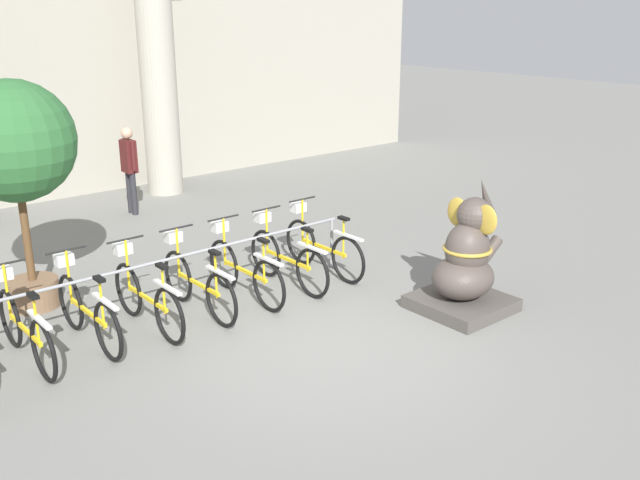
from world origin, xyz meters
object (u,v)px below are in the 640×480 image
object	(u,v)px
bicycle_3	(146,296)
bicycle_5	(244,269)
bicycle_7	(322,246)
bicycle_2	(87,310)
bicycle_6	(286,258)
bicycle_1	(24,327)
potted_tree	(14,148)
elephant_statue	(466,266)
bicycle_4	(197,282)
person_pedestrian	(129,163)

from	to	relation	value
bicycle_3	bicycle_5	bearing A→B (deg)	0.38
bicycle_7	bicycle_2	bearing A→B (deg)	-179.90
bicycle_5	bicycle_6	bearing A→B (deg)	-0.50
bicycle_3	bicycle_7	distance (m)	2.86
bicycle_1	bicycle_3	world-z (taller)	same
bicycle_3	potted_tree	distance (m)	2.43
bicycle_3	potted_tree	bearing A→B (deg)	118.17
elephant_statue	potted_tree	world-z (taller)	potted_tree
bicycle_2	bicycle_3	distance (m)	0.72
bicycle_5	elephant_statue	size ratio (longest dim) A/B	1.02
bicycle_4	bicycle_5	distance (m)	0.71
bicycle_2	person_pedestrian	size ratio (longest dim) A/B	1.07
elephant_statue	bicycle_7	bearing A→B (deg)	104.28
bicycle_1	bicycle_4	bearing A→B (deg)	-1.41
bicycle_2	bicycle_4	distance (m)	1.43
bicycle_3	person_pedestrian	bearing A→B (deg)	65.92
bicycle_1	bicycle_7	size ratio (longest dim) A/B	1.00
bicycle_6	bicycle_4	bearing A→B (deg)	179.65
bicycle_4	elephant_statue	bearing A→B (deg)	-38.20
bicycle_6	potted_tree	bearing A→B (deg)	152.50
elephant_statue	person_pedestrian	xyz separation A→B (m)	(-1.29, 6.86, 0.40)
bicycle_2	potted_tree	distance (m)	2.24
bicycle_1	bicycle_2	world-z (taller)	same
bicycle_5	bicycle_7	distance (m)	1.43
bicycle_3	bicycle_4	distance (m)	0.71
potted_tree	elephant_statue	bearing A→B (deg)	-40.80
bicycle_2	bicycle_3	bearing A→B (deg)	-5.89
bicycle_3	person_pedestrian	distance (m)	5.23
bicycle_3	elephant_statue	world-z (taller)	elephant_statue
bicycle_3	bicycle_5	size ratio (longest dim) A/B	1.00
bicycle_2	elephant_statue	size ratio (longest dim) A/B	1.02
bicycle_4	bicycle_7	distance (m)	2.14
bicycle_2	bicycle_5	world-z (taller)	same
person_pedestrian	bicycle_1	bearing A→B (deg)	-127.16
bicycle_6	elephant_statue	xyz separation A→B (m)	(1.27, -2.11, 0.17)
bicycle_4	bicycle_6	bearing A→B (deg)	-0.35
bicycle_1	bicycle_4	distance (m)	2.14
bicycle_1	bicycle_6	world-z (taller)	same
bicycle_4	bicycle_5	size ratio (longest dim) A/B	1.00
elephant_statue	potted_tree	distance (m)	5.80
bicycle_1	bicycle_7	world-z (taller)	same
person_pedestrian	potted_tree	size ratio (longest dim) A/B	0.56
bicycle_5	elephant_statue	xyz separation A→B (m)	(1.98, -2.12, 0.17)
bicycle_2	person_pedestrian	bearing A→B (deg)	58.76
elephant_statue	person_pedestrian	world-z (taller)	elephant_statue
bicycle_5	bicycle_7	size ratio (longest dim) A/B	1.00
bicycle_3	potted_tree	xyz separation A→B (m)	(-0.83, 1.55, 1.68)
potted_tree	bicycle_4	bearing A→B (deg)	-44.89
bicycle_2	bicycle_4	world-z (taller)	same
bicycle_1	potted_tree	world-z (taller)	potted_tree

